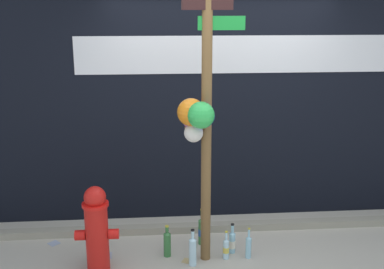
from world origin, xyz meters
name	(u,v)px	position (x,y,z in m)	size (l,w,h in m)	color
building_wall	(218,44)	(0.00, 1.41, 2.00)	(10.00, 0.21, 4.00)	black
curb_strip	(222,227)	(0.00, 0.91, 0.04)	(8.00, 0.12, 0.08)	gray
memorial_post	(200,104)	(-0.31, 0.28, 1.56)	(0.60, 0.41, 2.73)	brown
fire_hydrant	(97,228)	(-1.27, 0.22, 0.42)	(0.40, 0.25, 0.83)	red
bottle_0	(202,231)	(-0.25, 0.62, 0.15)	(0.07, 0.07, 0.39)	#337038
bottle_1	(193,250)	(-0.38, 0.21, 0.16)	(0.07, 0.07, 0.37)	#B2DBEA
bottle_2	(226,248)	(-0.04, 0.30, 0.11)	(0.06, 0.06, 0.29)	#B2DBEA
bottle_3	(232,242)	(0.04, 0.41, 0.12)	(0.07, 0.07, 0.31)	#93CCE0
bottle_4	(249,246)	(0.18, 0.30, 0.12)	(0.06, 0.06, 0.32)	#93CCE0
bottle_5	(167,243)	(-0.62, 0.40, 0.14)	(0.07, 0.07, 0.33)	#337038
litter_0	(54,243)	(-1.80, 0.75, 0.00)	(0.10, 0.10, 0.01)	#8C99B2
litter_1	(109,255)	(-1.20, 0.45, 0.00)	(0.13, 0.05, 0.01)	#8C99B2
litter_2	(188,261)	(-0.42, 0.27, 0.00)	(0.09, 0.12, 0.01)	tan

